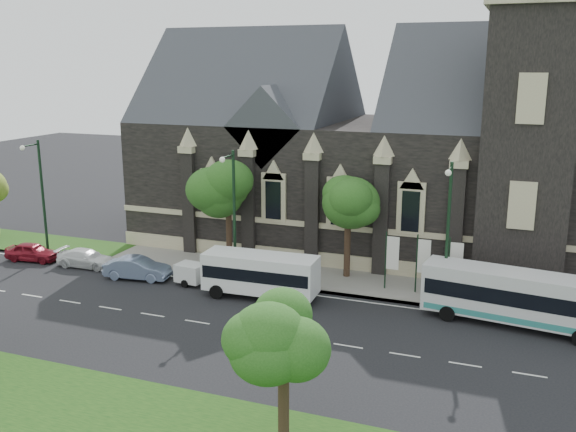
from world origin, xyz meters
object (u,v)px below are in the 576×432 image
at_px(tour_coach, 522,298).
at_px(car_far_white, 86,258).
at_px(shuttle_bus, 261,273).
at_px(tree_park_east, 289,335).
at_px(tree_walk_left, 232,188).
at_px(street_lamp_near, 448,227).
at_px(tree_walk_right, 352,196).
at_px(box_trailer, 191,273).
at_px(banner_flag_left, 390,256).
at_px(banner_flag_right, 453,263).
at_px(car_far_red, 32,252).
at_px(sedan, 138,268).
at_px(banner_flag_center, 421,259).
at_px(street_lamp_far, 41,192).
at_px(street_lamp_mid, 233,209).

distance_m(tour_coach, car_far_white, 29.95).
bearing_deg(shuttle_bus, tour_coach, 1.37).
bearing_deg(tree_park_east, tree_walk_left, 120.87).
bearing_deg(tree_walk_left, street_lamp_near, -12.87).
xyz_separation_m(street_lamp_near, shuttle_bus, (-11.12, -2.11, -3.48)).
relative_size(tree_park_east, tree_walk_right, 0.81).
distance_m(street_lamp_near, shuttle_bus, 11.84).
height_order(tree_walk_right, box_trailer, tree_walk_right).
height_order(banner_flag_left, shuttle_bus, banner_flag_left).
bearing_deg(street_lamp_near, tree_walk_left, 167.13).
xyz_separation_m(banner_flag_right, tour_coach, (4.12, -3.11, -0.65)).
distance_m(tour_coach, car_far_red, 34.70).
bearing_deg(sedan, tree_walk_left, -48.63).
relative_size(street_lamp_near, box_trailer, 3.27).
bearing_deg(banner_flag_center, tree_park_east, -96.57).
relative_size(shuttle_bus, car_far_red, 1.81).
bearing_deg(street_lamp_far, street_lamp_mid, 0.00).
xyz_separation_m(tree_park_east, banner_flag_center, (2.11, 18.32, -2.24)).
bearing_deg(tour_coach, sedan, -171.07).
bearing_deg(box_trailer, banner_flag_center, 20.17).
bearing_deg(tour_coach, tree_walk_left, 174.05).
relative_size(street_lamp_far, box_trailer, 3.27).
relative_size(tree_park_east, street_lamp_far, 0.70).
distance_m(banner_flag_left, box_trailer, 13.33).
xyz_separation_m(street_lamp_mid, banner_flag_left, (10.29, 1.91, -2.73)).
relative_size(tree_walk_right, tree_walk_left, 1.02).
relative_size(sedan, car_far_white, 1.03).
relative_size(box_trailer, car_far_white, 0.62).
bearing_deg(street_lamp_far, banner_flag_right, 3.60).
distance_m(street_lamp_near, banner_flag_center, 3.74).
xyz_separation_m(tree_walk_left, street_lamp_mid, (1.80, -3.61, -0.62)).
distance_m(tree_park_east, tree_walk_left, 23.36).
distance_m(street_lamp_far, car_far_red, 4.57).
bearing_deg(box_trailer, tree_walk_left, 89.35).
relative_size(tree_walk_right, shuttle_bus, 1.06).
bearing_deg(car_far_white, tree_walk_right, -79.40).
bearing_deg(street_lamp_mid, tree_walk_right, 26.65).
bearing_deg(tour_coach, street_lamp_far, -174.55).
bearing_deg(tour_coach, tree_walk_right, 164.14).
distance_m(banner_flag_left, banner_flag_center, 2.00).
bearing_deg(shuttle_bus, street_lamp_far, 171.66).
bearing_deg(street_lamp_mid, tree_park_east, -58.21).
distance_m(street_lamp_far, shuttle_bus, 19.31).
distance_m(street_lamp_mid, box_trailer, 5.21).
height_order(street_lamp_far, tour_coach, street_lamp_far).
distance_m(tree_walk_left, car_far_white, 11.87).
distance_m(street_lamp_mid, tour_coach, 18.75).
bearing_deg(box_trailer, banner_flag_right, 18.64).
height_order(street_lamp_near, street_lamp_mid, same).
bearing_deg(tour_coach, box_trailer, -171.57).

